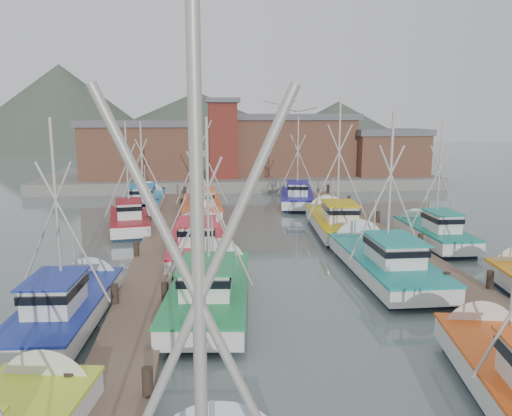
{
  "coord_description": "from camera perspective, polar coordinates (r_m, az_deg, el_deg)",
  "views": [
    {
      "loc": [
        -4.47,
        -21.55,
        7.81
      ],
      "look_at": [
        -1.32,
        6.6,
        2.6
      ],
      "focal_mm": 35.0,
      "sensor_mm": 36.0,
      "label": 1
    }
  ],
  "objects": [
    {
      "name": "shed_left",
      "position": [
        57.03,
        -13.04,
        6.66
      ],
      "size": [
        12.72,
        8.48,
        6.2
      ],
      "color": "brown",
      "rests_on": "quay"
    },
    {
      "name": "boat_4",
      "position": [
        21.46,
        -5.16,
        -9.02
      ],
      "size": [
        4.04,
        10.04,
        8.69
      ],
      "rotation": [
        0.0,
        0.0,
        -0.11
      ],
      "color": "#0F1C32",
      "rests_on": "ground"
    },
    {
      "name": "gull_far",
      "position": [
        22.53,
        2.75,
        11.86
      ],
      "size": [
        1.55,
        0.64,
        0.24
      ],
      "rotation": [
        0.0,
        0.0,
        -0.16
      ],
      "color": "gray",
      "rests_on": "ground"
    },
    {
      "name": "ground",
      "position": [
        23.35,
        5.1,
        -9.16
      ],
      "size": [
        260.0,
        260.0,
        0.0
      ],
      "primitive_type": "plane",
      "color": "#4E5E5D",
      "rests_on": "ground"
    },
    {
      "name": "boat_9",
      "position": [
        34.87,
        9.01,
        -1.5
      ],
      "size": [
        4.04,
        10.02,
        10.03
      ],
      "rotation": [
        0.0,
        0.0,
        -0.08
      ],
      "color": "#0F1C32",
      "rests_on": "ground"
    },
    {
      "name": "lookout_tower",
      "position": [
        54.65,
        -3.83,
        8.03
      ],
      "size": [
        3.6,
        3.6,
        8.5
      ],
      "color": "maroon",
      "rests_on": "quay"
    },
    {
      "name": "boat_12",
      "position": [
        40.64,
        -6.22,
        0.26
      ],
      "size": [
        4.1,
        9.48,
        10.27
      ],
      "rotation": [
        0.0,
        0.0,
        0.01
      ],
      "color": "#0F1C32",
      "rests_on": "ground"
    },
    {
      "name": "boat_14",
      "position": [
        43.58,
        -12.62,
        0.75
      ],
      "size": [
        3.53,
        9.66,
        8.29
      ],
      "rotation": [
        0.0,
        0.0,
        -0.0
      ],
      "color": "#0F1C32",
      "rests_on": "ground"
    },
    {
      "name": "boat_5",
      "position": [
        25.99,
        14.05,
        -5.82
      ],
      "size": [
        3.73,
        10.19,
        9.02
      ],
      "rotation": [
        0.0,
        0.0,
        -0.01
      ],
      "color": "#0F1C32",
      "rests_on": "ground"
    },
    {
      "name": "boat_8",
      "position": [
        29.08,
        -6.64,
        -3.85
      ],
      "size": [
        3.43,
        9.79,
        8.26
      ],
      "rotation": [
        0.0,
        0.0,
        -0.02
      ],
      "color": "#0F1C32",
      "rests_on": "ground"
    },
    {
      "name": "boat_10",
      "position": [
        36.18,
        -14.27,
        -1.27
      ],
      "size": [
        3.68,
        8.45,
        8.08
      ],
      "rotation": [
        0.0,
        0.0,
        0.15
      ],
      "color": "#0F1C32",
      "rests_on": "ground"
    },
    {
      "name": "gull_near",
      "position": [
        19.99,
        4.78,
        11.07
      ],
      "size": [
        1.55,
        0.62,
        0.24
      ],
      "rotation": [
        0.0,
        0.0,
        0.09
      ],
      "color": "gray",
      "rests_on": "ground"
    },
    {
      "name": "shed_center",
      "position": [
        59.56,
        3.78,
        7.39
      ],
      "size": [
        14.84,
        9.54,
        6.9
      ],
      "color": "brown",
      "rests_on": "quay"
    },
    {
      "name": "dock_left",
      "position": [
        26.82,
        -11.6,
        -6.26
      ],
      "size": [
        2.3,
        46.0,
        1.5
      ],
      "color": "brown",
      "rests_on": "ground"
    },
    {
      "name": "shed_right",
      "position": [
        59.69,
        14.8,
        6.26
      ],
      "size": [
        8.48,
        6.36,
        5.2
      ],
      "color": "brown",
      "rests_on": "quay"
    },
    {
      "name": "dock_right",
      "position": [
        29.06,
        17.2,
        -5.22
      ],
      "size": [
        2.3,
        46.0,
        1.5
      ],
      "color": "brown",
      "rests_on": "ground"
    },
    {
      "name": "quay",
      "position": [
        59.16,
        -2.01,
        3.41
      ],
      "size": [
        44.0,
        16.0,
        1.2
      ],
      "primitive_type": "cube",
      "color": "gray",
      "rests_on": "ground"
    },
    {
      "name": "boat_6",
      "position": [
        20.73,
        -20.52,
        -10.38
      ],
      "size": [
        3.47,
        8.56,
        8.45
      ],
      "rotation": [
        0.0,
        0.0,
        -0.06
      ],
      "color": "#0F1C32",
      "rests_on": "ground"
    },
    {
      "name": "boat_11",
      "position": [
        33.01,
        19.35,
        -2.65
      ],
      "size": [
        3.31,
        8.0,
        8.23
      ],
      "rotation": [
        0.0,
        0.0,
        -0.02
      ],
      "color": "#0F1C32",
      "rests_on": "ground"
    },
    {
      "name": "boat_13",
      "position": [
        44.86,
        4.72,
        1.24
      ],
      "size": [
        4.13,
        9.07,
        8.52
      ],
      "rotation": [
        0.0,
        0.0,
        -0.18
      ],
      "color": "#0F1C32",
      "rests_on": "ground"
    },
    {
      "name": "distant_hills",
      "position": [
        144.59,
        -9.74,
        7.17
      ],
      "size": [
        175.0,
        140.0,
        42.0
      ],
      "color": "#465244",
      "rests_on": "ground"
    }
  ]
}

